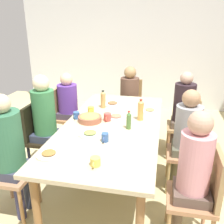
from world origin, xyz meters
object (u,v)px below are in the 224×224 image
(cup_1, at_px, (95,162))
(bottle_2, at_px, (129,121))
(cup_4, at_px, (91,110))
(chair_4, at_px, (130,102))
(person_4, at_px, (130,93))
(person_5, at_px, (45,117))
(person_3, at_px, (193,170))
(bowl_0, at_px, (90,118))
(dining_table, at_px, (112,129))
(cup_3, at_px, (105,137))
(chair_2, at_px, (4,168))
(bottle_1, at_px, (141,110))
(chair_0, at_px, (188,123))
(chair_6, at_px, (193,149))
(bottle_0, at_px, (103,100))
(chair_1, at_px, (64,113))
(plate_0, at_px, (116,117))
(person_0, at_px, (183,108))
(person_6, at_px, (186,132))
(plate_4, at_px, (150,110))
(plate_2, at_px, (49,154))
(cup_0, at_px, (76,115))
(person_2, at_px, (8,147))
(plate_1, at_px, (112,104))
(plate_3, at_px, (90,134))
(chair_3, at_px, (201,193))
(chair_5, at_px, (40,134))
(cup_2, at_px, (107,117))
(person_1, at_px, (69,103))

(cup_1, distance_m, bottle_2, 0.81)
(cup_4, bearing_deg, chair_4, 164.73)
(person_4, bearing_deg, person_5, -30.14)
(person_3, bearing_deg, bowl_0, -125.59)
(dining_table, bearing_deg, cup_3, 2.88)
(chair_2, xyz_separation_m, bottle_1, (-0.96, 1.23, 0.35))
(chair_0, height_order, bottle_1, bottle_1)
(chair_6, bearing_deg, bottle_0, -114.77)
(chair_1, height_order, bottle_2, bottle_2)
(chair_2, height_order, bottle_2, bottle_2)
(person_5, height_order, plate_0, person_5)
(person_0, bearing_deg, person_6, -0.03)
(plate_4, bearing_deg, person_6, 39.98)
(plate_2, height_order, cup_0, cup_0)
(chair_1, bearing_deg, cup_0, 34.03)
(chair_1, bearing_deg, person_5, 6.76)
(person_2, height_order, cup_1, person_2)
(chair_4, relative_size, plate_1, 3.53)
(person_3, distance_m, chair_4, 2.45)
(person_3, bearing_deg, chair_6, 173.15)
(chair_4, bearing_deg, bottle_2, 7.28)
(person_5, height_order, cup_0, person_5)
(bottle_0, height_order, bottle_2, bottle_0)
(cup_0, bearing_deg, bottle_0, 154.07)
(chair_4, xyz_separation_m, chair_6, (1.53, 0.93, 0.00))
(plate_0, bearing_deg, plate_4, 128.51)
(plate_0, distance_m, plate_3, 0.56)
(person_2, distance_m, chair_3, 1.78)
(chair_5, distance_m, plate_2, 0.99)
(person_3, relative_size, cup_4, 10.82)
(dining_table, height_order, bottle_2, bottle_2)
(person_2, distance_m, person_3, 1.67)
(plate_0, relative_size, bowl_0, 0.92)
(person_5, relative_size, plate_3, 5.24)
(dining_table, distance_m, cup_4, 0.46)
(chair_4, bearing_deg, plate_3, -5.11)
(person_2, xyz_separation_m, cup_2, (-0.86, 0.76, 0.03))
(person_6, bearing_deg, chair_0, 173.19)
(person_6, bearing_deg, person_4, -149.88)
(chair_2, relative_size, bottle_0, 3.70)
(dining_table, height_order, bottle_1, bottle_1)
(chair_2, xyz_separation_m, plate_3, (-0.44, 0.76, 0.24))
(dining_table, height_order, chair_4, chair_4)
(chair_1, relative_size, chair_3, 1.00)
(cup_2, bearing_deg, bottle_1, 105.32)
(dining_table, bearing_deg, cup_1, 2.90)
(plate_3, relative_size, bottle_0, 1.00)
(chair_5, distance_m, plate_4, 1.44)
(person_1, bearing_deg, chair_6, 66.47)
(chair_2, distance_m, person_6, 1.93)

